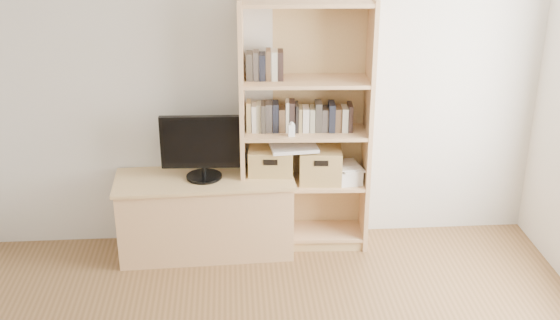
{
  "coord_description": "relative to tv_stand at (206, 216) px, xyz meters",
  "views": [
    {
      "loc": [
        -0.19,
        -2.71,
        2.86
      ],
      "look_at": [
        0.15,
        1.9,
        0.92
      ],
      "focal_mm": 45.0,
      "sensor_mm": 36.0,
      "label": 1
    }
  ],
  "objects": [
    {
      "name": "back_wall",
      "position": [
        0.42,
        0.25,
        0.99
      ],
      "size": [
        4.5,
        0.02,
        2.6
      ],
      "primitive_type": "cube",
      "color": "beige",
      "rests_on": "floor"
    },
    {
      "name": "tv_stand",
      "position": [
        0.0,
        0.0,
        0.0
      ],
      "size": [
        1.36,
        0.55,
        0.61
      ],
      "primitive_type": "cube",
      "rotation": [
        0.0,
        0.0,
        0.04
      ],
      "color": "tan",
      "rests_on": "floor"
    },
    {
      "name": "bookshelf",
      "position": [
        0.79,
        0.07,
        0.69
      ],
      "size": [
        1.01,
        0.4,
        2.0
      ],
      "primitive_type": "cube",
      "rotation": [
        0.0,
        0.0,
        -0.05
      ],
      "color": "tan",
      "rests_on": "floor"
    },
    {
      "name": "television",
      "position": [
        0.0,
        0.0,
        0.58
      ],
      "size": [
        0.64,
        0.07,
        0.5
      ],
      "primitive_type": "cube",
      "rotation": [
        0.0,
        0.0,
        -0.04
      ],
      "color": "black",
      "rests_on": "tv_stand"
    },
    {
      "name": "books_row_mid",
      "position": [
        0.79,
        0.1,
        0.78
      ],
      "size": [
        0.8,
        0.2,
        0.21
      ],
      "primitive_type": "cube",
      "rotation": [
        0.0,
        0.0,
        -0.05
      ],
      "color": "#9F8756",
      "rests_on": "bookshelf"
    },
    {
      "name": "books_row_upper",
      "position": [
        0.57,
        0.11,
        1.19
      ],
      "size": [
        0.41,
        0.18,
        0.21
      ],
      "primitive_type": "cube",
      "rotation": [
        0.0,
        0.0,
        -0.07
      ],
      "color": "#9F8756",
      "rests_on": "bookshelf"
    },
    {
      "name": "baby_monitor",
      "position": [
        0.67,
        -0.03,
        0.72
      ],
      "size": [
        0.05,
        0.04,
        0.09
      ],
      "primitive_type": "cube",
      "rotation": [
        0.0,
        0.0,
        0.09
      ],
      "color": "white",
      "rests_on": "bookshelf"
    },
    {
      "name": "basket_left",
      "position": [
        0.52,
        0.08,
        0.39
      ],
      "size": [
        0.37,
        0.31,
        0.28
      ],
      "primitive_type": "cube",
      "rotation": [
        0.0,
        0.0,
        -0.09
      ],
      "color": "#A6814B",
      "rests_on": "bookshelf"
    },
    {
      "name": "basket_right",
      "position": [
        0.91,
        0.06,
        0.38
      ],
      "size": [
        0.35,
        0.3,
        0.27
      ],
      "primitive_type": "cube",
      "rotation": [
        0.0,
        0.0,
        -0.09
      ],
      "color": "#A6814B",
      "rests_on": "bookshelf"
    },
    {
      "name": "laptop",
      "position": [
        0.7,
        0.06,
        0.55
      ],
      "size": [
        0.38,
        0.28,
        0.03
      ],
      "primitive_type": "cube",
      "rotation": [
        0.0,
        0.0,
        0.1
      ],
      "color": "white",
      "rests_on": "basket_left"
    },
    {
      "name": "magazine_stack",
      "position": [
        1.13,
        0.05,
        0.31
      ],
      "size": [
        0.2,
        0.27,
        0.12
      ],
      "primitive_type": "cube",
      "rotation": [
        0.0,
        0.0,
        0.12
      ],
      "color": "silver",
      "rests_on": "bookshelf"
    }
  ]
}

